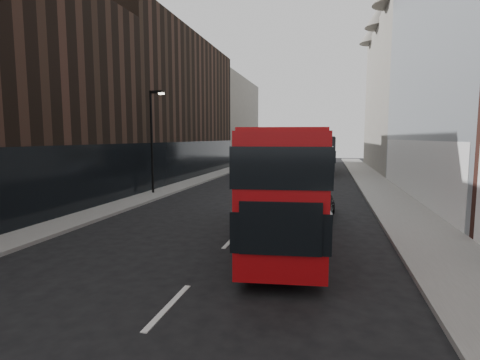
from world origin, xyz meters
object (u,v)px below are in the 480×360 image
Objects in this scene: red_bus at (283,181)px; car_b at (309,176)px; street_lamp at (153,135)px; car_c at (302,171)px; grey_bus at (316,153)px; car_a at (318,204)px.

red_bus reaches higher than car_b.
car_c is (9.28, 13.54, -3.47)m from street_lamp.
grey_bus is 3.35× the size of car_a.
car_b is 5.62m from car_c.
grey_bus is 2.75× the size of car_b.
grey_bus is at bearing 87.74° from car_c.
street_lamp is 0.54× the size of grey_bus.
car_c is at bearing -104.27° from grey_bus.
grey_bus is at bearing 95.56° from car_b.
grey_bus is (0.26, 31.24, -0.15)m from red_bus.
street_lamp is 16.78m from car_c.
street_lamp is at bearing 159.20° from car_a.
grey_bus is 13.48m from car_b.
street_lamp is 12.93m from car_a.
car_a is at bearing 69.68° from red_bus.
street_lamp reaches higher than grey_bus.
car_a is at bearing -23.63° from street_lamp.
grey_bus reaches higher than car_a.
car_a is (11.39, -4.99, -3.52)m from street_lamp.
red_bus is 31.24m from grey_bus.
grey_bus reaches higher than car_c.
car_c is (-2.11, 18.53, 0.05)m from car_a.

